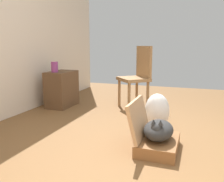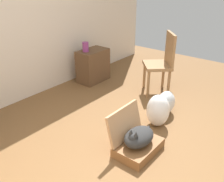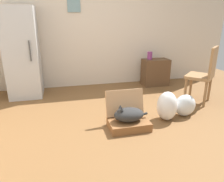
# 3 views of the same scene
# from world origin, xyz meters

# --- Properties ---
(ground_plane) EXTENTS (7.68, 7.68, 0.00)m
(ground_plane) POSITION_xyz_m (0.00, 0.00, 0.00)
(ground_plane) COLOR brown
(ground_plane) RESTS_ON ground
(suitcase_base) EXTENTS (0.54, 0.37, 0.11)m
(suitcase_base) POSITION_xyz_m (0.12, 0.06, 0.06)
(suitcase_base) COLOR brown
(suitcase_base) RESTS_ON ground
(suitcase_lid) EXTENTS (0.54, 0.13, 0.37)m
(suitcase_lid) POSITION_xyz_m (0.12, 0.26, 0.30)
(suitcase_lid) COLOR tan
(suitcase_lid) RESTS_ON suitcase_base
(cat) EXTENTS (0.49, 0.28, 0.23)m
(cat) POSITION_xyz_m (0.12, 0.06, 0.21)
(cat) COLOR #2D2D2D
(cat) RESTS_ON suitcase_base
(plastic_bag_white) EXTENTS (0.30, 0.30, 0.43)m
(plastic_bag_white) POSITION_xyz_m (0.74, 0.18, 0.22)
(plastic_bag_white) COLOR white
(plastic_bag_white) RESTS_ON ground
(plastic_bag_clear) EXTENTS (0.33, 0.23, 0.34)m
(plastic_bag_clear) POSITION_xyz_m (1.08, 0.24, 0.17)
(plastic_bag_clear) COLOR silver
(plastic_bag_clear) RESTS_ON ground
(side_table) EXTENTS (0.57, 0.34, 0.58)m
(side_table) POSITION_xyz_m (1.33, 1.85, 0.29)
(side_table) COLOR brown
(side_table) RESTS_ON ground
(vase_tall) EXTENTS (0.11, 0.11, 0.16)m
(vase_tall) POSITION_xyz_m (1.19, 1.88, 0.66)
(vase_tall) COLOR #8C387A
(vase_tall) RESTS_ON side_table
(chair) EXTENTS (0.61, 0.61, 0.99)m
(chair) POSITION_xyz_m (1.67, 0.65, 0.54)
(chair) COLOR olive
(chair) RESTS_ON ground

